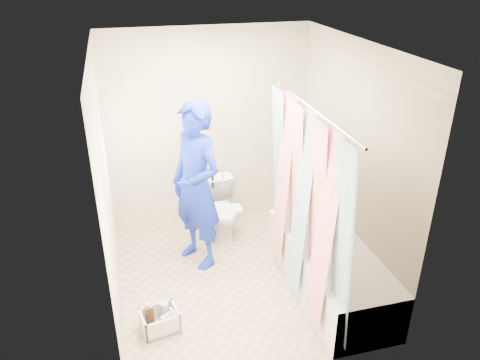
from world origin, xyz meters
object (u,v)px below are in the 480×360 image
object	(u,v)px
plumber	(196,187)
cleaning_caddy	(161,321)
bathtub	(330,267)
toilet	(222,210)

from	to	relation	value
plumber	cleaning_caddy	bearing A→B (deg)	-57.61
plumber	cleaning_caddy	size ratio (longest dim) A/B	4.97
bathtub	cleaning_caddy	bearing A→B (deg)	-175.48
toilet	plumber	distance (m)	0.82
bathtub	toilet	distance (m)	1.52
bathtub	toilet	bearing A→B (deg)	122.03
toilet	cleaning_caddy	world-z (taller)	toilet
bathtub	toilet	size ratio (longest dim) A/B	2.59
bathtub	cleaning_caddy	distance (m)	1.72
cleaning_caddy	bathtub	bearing A→B (deg)	-5.36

